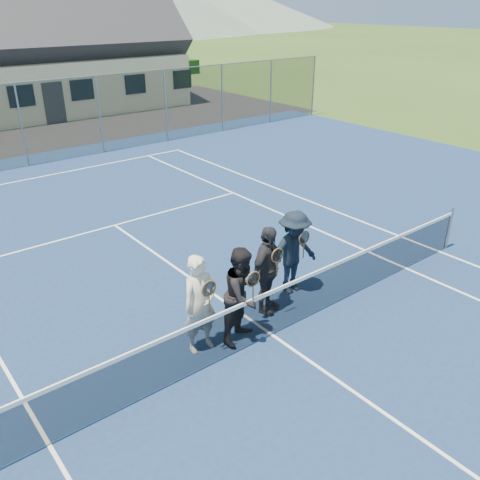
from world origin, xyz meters
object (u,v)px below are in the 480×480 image
(player_d, at_px, (294,252))
(tennis_net, at_px, (272,311))
(player_a, at_px, (200,304))
(player_b, at_px, (243,295))
(clubhouse, at_px, (27,34))
(player_c, at_px, (267,270))

(player_d, bearing_deg, tennis_net, -147.27)
(tennis_net, height_order, player_a, player_a)
(player_b, bearing_deg, clubhouse, 79.38)
(tennis_net, xyz_separation_m, player_d, (1.39, 0.90, 0.38))
(clubhouse, xyz_separation_m, player_c, (-3.54, -23.33, -3.07))
(clubhouse, height_order, player_c, clubhouse)
(tennis_net, bearing_deg, clubhouse, 80.54)
(player_b, relative_size, player_c, 1.00)
(player_c, xyz_separation_m, player_d, (0.93, 0.23, -0.00))
(player_d, bearing_deg, clubhouse, 83.56)
(player_b, bearing_deg, player_d, 18.94)
(player_a, height_order, player_d, same)
(player_a, distance_m, player_d, 2.64)
(tennis_net, height_order, player_d, player_d)
(tennis_net, relative_size, player_b, 6.49)
(player_c, height_order, player_d, same)
(player_a, bearing_deg, tennis_net, -21.39)
(tennis_net, distance_m, player_c, 0.89)
(player_a, relative_size, player_d, 1.00)
(player_c, bearing_deg, player_d, 14.02)
(tennis_net, height_order, player_b, player_b)
(player_b, height_order, player_c, same)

